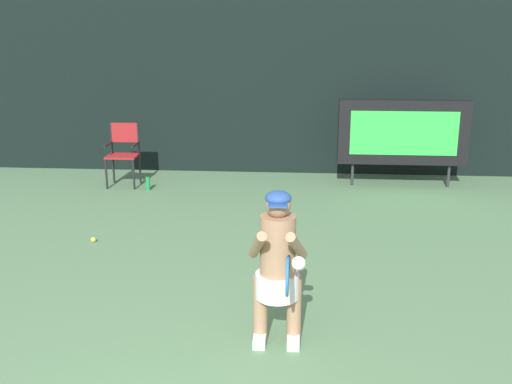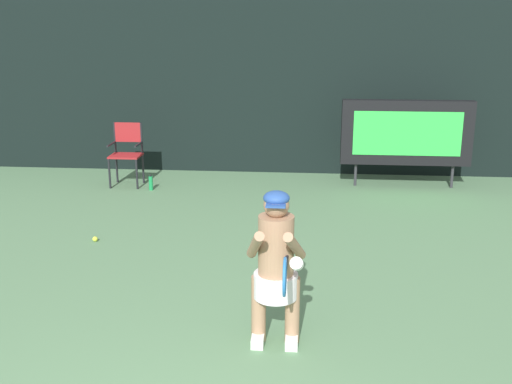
{
  "view_description": "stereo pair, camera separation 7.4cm",
  "coord_description": "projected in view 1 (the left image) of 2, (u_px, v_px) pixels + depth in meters",
  "views": [
    {
      "loc": [
        0.88,
        -2.7,
        2.78
      ],
      "look_at": [
        0.42,
        3.36,
        1.05
      ],
      "focal_mm": 42.32,
      "sensor_mm": 36.0,
      "label": 1
    },
    {
      "loc": [
        0.95,
        -2.7,
        2.78
      ],
      "look_at": [
        0.42,
        3.36,
        1.05
      ],
      "focal_mm": 42.32,
      "sensor_mm": 36.0,
      "label": 2
    }
  ],
  "objects": [
    {
      "name": "backdrop_screen",
      "position": [
        254.0,
        76.0,
        11.07
      ],
      "size": [
        18.0,
        0.12,
        3.66
      ],
      "color": "black",
      "rests_on": "ground"
    },
    {
      "name": "scoreboard",
      "position": [
        403.0,
        132.0,
        10.27
      ],
      "size": [
        2.2,
        0.21,
        1.5
      ],
      "color": "black",
      "rests_on": "ground"
    },
    {
      "name": "umpire_chair",
      "position": [
        123.0,
        150.0,
        10.43
      ],
      "size": [
        0.52,
        0.44,
        1.08
      ],
      "color": "black",
      "rests_on": "ground"
    },
    {
      "name": "water_bottle",
      "position": [
        148.0,
        183.0,
        10.23
      ],
      "size": [
        0.07,
        0.07,
        0.27
      ],
      "color": "#1B8C48",
      "rests_on": "ground"
    },
    {
      "name": "tennis_player",
      "position": [
        278.0,
        264.0,
        5.22
      ],
      "size": [
        0.53,
        0.6,
        1.4
      ],
      "color": "white",
      "rests_on": "ground"
    },
    {
      "name": "tennis_racket",
      "position": [
        288.0,
        276.0,
        4.7
      ],
      "size": [
        0.03,
        0.6,
        0.31
      ],
      "rotation": [
        0.0,
        0.0,
        0.16
      ],
      "color": "black"
    },
    {
      "name": "tennis_ball_loose",
      "position": [
        93.0,
        240.0,
        7.85
      ],
      "size": [
        0.07,
        0.07,
        0.07
      ],
      "color": "#CCDB3D",
      "rests_on": "ground"
    }
  ]
}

